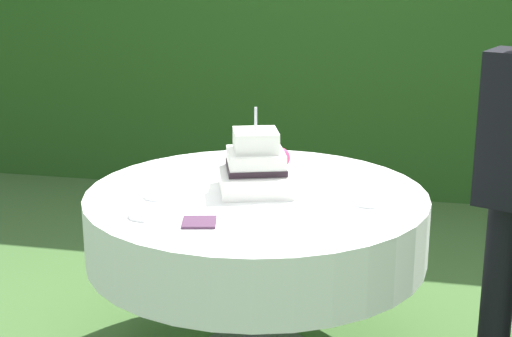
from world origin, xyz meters
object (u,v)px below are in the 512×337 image
Objects in this scene: napkin_stack at (199,222)px; cake_table at (256,223)px; serving_plate_near at (368,202)px; serving_plate_left at (146,215)px; serving_plate_right at (157,196)px; serving_plate_far at (301,167)px; wedding_cake at (257,167)px.

cake_table is at bearing 72.95° from napkin_stack.
serving_plate_left is at bearing -157.29° from serving_plate_near.
cake_table is 10.39× the size of serving_plate_near.
serving_plate_right is (-0.38, -0.15, 0.14)m from cake_table.
napkin_stack is (-0.12, -0.41, 0.14)m from cake_table.
serving_plate_far reaches higher than napkin_stack.
serving_plate_near is 1.03× the size of serving_plate_left.
serving_plate_near is 0.56m from serving_plate_far.
napkin_stack is at bearing -148.08° from serving_plate_near.
wedding_cake is 0.54m from serving_plate_left.
napkin_stack is at bearing -7.73° from serving_plate_left.
wedding_cake is at bearing 50.32° from serving_plate_left.
serving_plate_near is 0.87m from serving_plate_left.
serving_plate_right is at bearing -157.95° from cake_table.
serving_plate_near is at bearing -8.61° from wedding_cake.
serving_plate_far is (-0.34, 0.45, 0.00)m from serving_plate_near.
napkin_stack is at bearing -105.52° from wedding_cake.
cake_table is at bearing 22.05° from serving_plate_right.
serving_plate_far is 0.91m from serving_plate_left.
cake_table is 0.24m from wedding_cake.
serving_plate_right is (-0.84, -0.11, 0.00)m from serving_plate_near.
serving_plate_right is 0.36m from napkin_stack.
napkin_stack is at bearing -106.84° from serving_plate_far.
serving_plate_far is 0.77× the size of serving_plate_left.
serving_plate_far and serving_plate_right have the same top height.
serving_plate_right is at bearing 134.49° from napkin_stack.
wedding_cake is 3.66× the size of serving_plate_far.
serving_plate_near is at bearing -5.19° from cake_table.
serving_plate_near is (0.46, -0.04, 0.14)m from cake_table.
cake_table is at bearing -82.27° from wedding_cake.
serving_plate_near is 0.69m from napkin_stack.
serving_plate_right is (-0.03, 0.23, 0.00)m from serving_plate_left.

